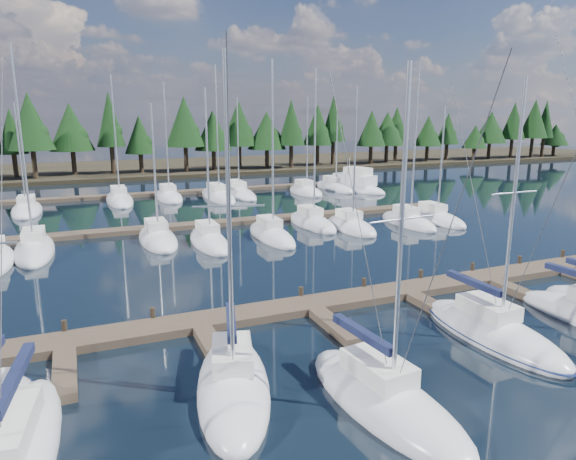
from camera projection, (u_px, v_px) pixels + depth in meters
name	position (u px, v px, depth m)	size (l,w,h in m)	color
ground	(241.00, 253.00, 38.22)	(260.00, 260.00, 0.00)	black
far_shore	(140.00, 169.00, 92.08)	(220.00, 30.00, 0.60)	black
main_dock	(314.00, 309.00, 26.82)	(44.00, 6.13, 0.90)	brown
back_docks	(186.00, 207.00, 55.78)	(50.00, 21.80, 0.40)	brown
front_sailboat_2	(233.00, 385.00, 19.24)	(4.76, 8.65, 13.05)	silver
front_sailboat_3	(384.00, 399.00, 18.28)	(3.61, 8.61, 12.59)	silver
front_sailboat_4	(492.00, 332.00, 23.85)	(3.07, 8.82, 12.53)	silver
back_sailboat_rows	(198.00, 213.00, 52.05)	(46.70, 33.42, 16.38)	silver
motor_yacht_right	(355.00, 186.00, 68.37)	(6.28, 10.81, 5.14)	silver
tree_line	(144.00, 129.00, 81.71)	(183.45, 11.69, 14.57)	black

